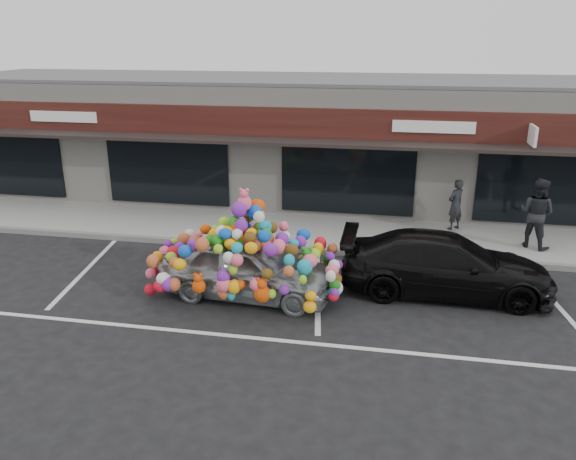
% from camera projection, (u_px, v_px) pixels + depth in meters
% --- Properties ---
extents(ground, '(90.00, 90.00, 0.00)m').
position_uv_depth(ground, '(202.00, 283.00, 13.63)').
color(ground, black).
rests_on(ground, ground).
extents(shop_building, '(24.00, 7.20, 4.31)m').
position_uv_depth(shop_building, '(274.00, 137.00, 20.76)').
color(shop_building, beige).
rests_on(shop_building, ground).
extents(sidewalk, '(26.00, 3.00, 0.15)m').
position_uv_depth(sidewalk, '(245.00, 228.00, 17.32)').
color(sidewalk, '#9A9A94').
rests_on(sidewalk, ground).
extents(kerb, '(26.00, 0.18, 0.16)m').
position_uv_depth(kerb, '(231.00, 245.00, 15.92)').
color(kerb, slate).
rests_on(kerb, ground).
extents(parking_stripe_left, '(0.73, 4.37, 0.01)m').
position_uv_depth(parking_stripe_left, '(86.00, 270.00, 14.37)').
color(parking_stripe_left, silver).
rests_on(parking_stripe_left, ground).
extents(parking_stripe_mid, '(0.73, 4.37, 0.01)m').
position_uv_depth(parking_stripe_mid, '(318.00, 289.00, 13.32)').
color(parking_stripe_mid, silver).
rests_on(parking_stripe_mid, ground).
extents(parking_stripe_right, '(0.73, 4.37, 0.01)m').
position_uv_depth(parking_stripe_right, '(560.00, 308.00, 12.38)').
color(parking_stripe_right, silver).
rests_on(parking_stripe_right, ground).
extents(lane_line, '(14.00, 0.12, 0.01)m').
position_uv_depth(lane_line, '(260.00, 339.00, 11.14)').
color(lane_line, silver).
rests_on(lane_line, ground).
extents(toy_car, '(2.94, 4.44, 2.51)m').
position_uv_depth(toy_car, '(247.00, 261.00, 12.74)').
color(toy_car, '#A9B0B4').
rests_on(toy_car, ground).
extents(black_sedan, '(1.97, 4.82, 1.40)m').
position_uv_depth(black_sedan, '(446.00, 265.00, 12.94)').
color(black_sedan, black).
rests_on(black_sedan, ground).
extents(pedestrian_a, '(0.66, 0.65, 1.54)m').
position_uv_depth(pedestrian_a, '(456.00, 205.00, 16.76)').
color(pedestrian_a, black).
rests_on(pedestrian_a, sidewalk).
extents(pedestrian_b, '(1.20, 1.15, 1.95)m').
position_uv_depth(pedestrian_b, '(537.00, 213.00, 15.28)').
color(pedestrian_b, black).
rests_on(pedestrian_b, sidewalk).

